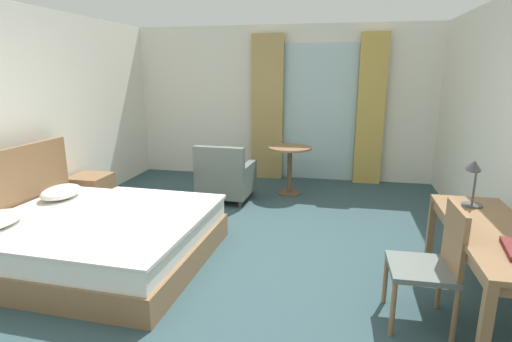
# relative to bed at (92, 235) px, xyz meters

# --- Properties ---
(ground) EXTENTS (5.67, 7.57, 0.10)m
(ground) POSITION_rel_bed_xyz_m (1.35, 0.09, -0.31)
(ground) COLOR #334C51
(wall_back) EXTENTS (5.27, 0.12, 2.55)m
(wall_back) POSITION_rel_bed_xyz_m (1.35, 3.61, 1.02)
(wall_back) COLOR white
(wall_back) RESTS_ON ground
(balcony_glass_door) EXTENTS (1.24, 0.02, 2.24)m
(balcony_glass_door) POSITION_rel_bed_xyz_m (1.97, 3.53, 0.87)
(balcony_glass_door) COLOR silver
(balcony_glass_door) RESTS_ON ground
(curtain_panel_left) EXTENTS (0.53, 0.10, 2.40)m
(curtain_panel_left) POSITION_rel_bed_xyz_m (1.13, 3.43, 0.94)
(curtain_panel_left) COLOR tan
(curtain_panel_left) RESTS_ON ground
(curtain_panel_right) EXTENTS (0.43, 0.10, 2.40)m
(curtain_panel_right) POSITION_rel_bed_xyz_m (2.81, 3.43, 0.94)
(curtain_panel_right) COLOR tan
(curtain_panel_right) RESTS_ON ground
(bed) EXTENTS (2.19, 1.91, 1.05)m
(bed) POSITION_rel_bed_xyz_m (0.00, 0.00, 0.00)
(bed) COLOR olive
(bed) RESTS_ON ground
(nightstand) EXTENTS (0.49, 0.49, 0.48)m
(nightstand) POSITION_rel_bed_xyz_m (-0.88, 1.31, -0.02)
(nightstand) COLOR olive
(nightstand) RESTS_ON ground
(writing_desk) EXTENTS (0.58, 1.59, 0.73)m
(writing_desk) POSITION_rel_bed_xyz_m (3.44, -0.30, 0.39)
(writing_desk) COLOR olive
(writing_desk) RESTS_ON ground
(desk_chair) EXTENTS (0.45, 0.47, 0.91)m
(desk_chair) POSITION_rel_bed_xyz_m (3.04, -0.41, 0.25)
(desk_chair) COLOR slate
(desk_chair) RESTS_ON ground
(desk_lamp) EXTENTS (0.16, 0.24, 0.39)m
(desk_lamp) POSITION_rel_bed_xyz_m (3.44, 0.27, 0.73)
(desk_lamp) COLOR #4C4C51
(desk_lamp) RESTS_ON writing_desk
(armchair_by_window) EXTENTS (0.74, 0.76, 0.83)m
(armchair_by_window) POSITION_rel_bed_xyz_m (0.77, 2.04, 0.07)
(armchair_by_window) COLOR slate
(armchair_by_window) RESTS_ON ground
(round_cafe_table) EXTENTS (0.65, 0.65, 0.72)m
(round_cafe_table) POSITION_rel_bed_xyz_m (1.62, 2.58, 0.28)
(round_cafe_table) COLOR olive
(round_cafe_table) RESTS_ON ground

